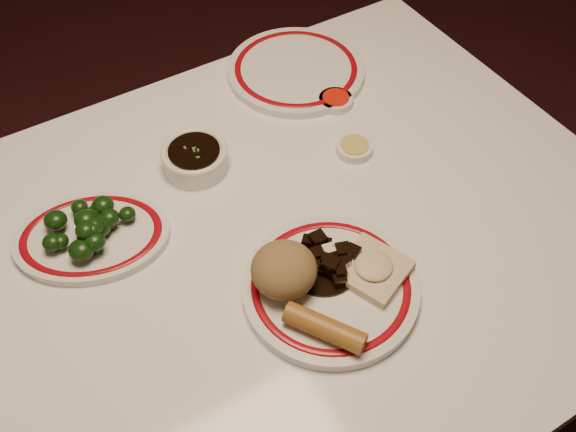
# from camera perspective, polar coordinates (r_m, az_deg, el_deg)

# --- Properties ---
(ground) EXTENTS (7.00, 7.00, 0.00)m
(ground) POSITION_cam_1_polar(r_m,az_deg,el_deg) (1.67, -1.29, -18.06)
(ground) COLOR black
(ground) RESTS_ON ground
(dining_table) EXTENTS (1.20, 0.90, 0.75)m
(dining_table) POSITION_cam_1_polar(r_m,az_deg,el_deg) (1.08, -1.90, -5.25)
(dining_table) COLOR white
(dining_table) RESTS_ON ground
(main_plate) EXTENTS (0.33, 0.33, 0.02)m
(main_plate) POSITION_cam_1_polar(r_m,az_deg,el_deg) (0.95, 3.80, -6.33)
(main_plate) COLOR silver
(main_plate) RESTS_ON dining_table
(rice_mound) EXTENTS (0.10, 0.10, 0.07)m
(rice_mound) POSITION_cam_1_polar(r_m,az_deg,el_deg) (0.91, -0.36, -4.78)
(rice_mound) COLOR olive
(rice_mound) RESTS_ON main_plate
(spring_roll) EXTENTS (0.09, 0.11, 0.03)m
(spring_roll) POSITION_cam_1_polar(r_m,az_deg,el_deg) (0.88, 3.28, -9.89)
(spring_roll) COLOR olive
(spring_roll) RESTS_ON main_plate
(fried_wonton) EXTENTS (0.12, 0.12, 0.03)m
(fried_wonton) POSITION_cam_1_polar(r_m,az_deg,el_deg) (0.95, 7.57, -4.65)
(fried_wonton) COLOR beige
(fried_wonton) RESTS_ON main_plate
(stirfry_heap) EXTENTS (0.11, 0.11, 0.03)m
(stirfry_heap) POSITION_cam_1_polar(r_m,az_deg,el_deg) (0.95, 3.36, -4.01)
(stirfry_heap) COLOR black
(stirfry_heap) RESTS_ON main_plate
(broccoli_plate) EXTENTS (0.29, 0.28, 0.02)m
(broccoli_plate) POSITION_cam_1_polar(r_m,az_deg,el_deg) (1.05, -17.03, -1.77)
(broccoli_plate) COLOR silver
(broccoli_plate) RESTS_ON dining_table
(broccoli_pile) EXTENTS (0.15, 0.12, 0.05)m
(broccoli_pile) POSITION_cam_1_polar(r_m,az_deg,el_deg) (1.02, -17.32, -0.79)
(broccoli_pile) COLOR #23471C
(broccoli_pile) RESTS_ON broccoli_plate
(soy_bowl) EXTENTS (0.11, 0.11, 0.04)m
(soy_bowl) POSITION_cam_1_polar(r_m,az_deg,el_deg) (1.11, -8.25, 5.04)
(soy_bowl) COLOR silver
(soy_bowl) RESTS_ON dining_table
(sweet_sour_dish) EXTENTS (0.06, 0.06, 0.02)m
(sweet_sour_dish) POSITION_cam_1_polar(r_m,az_deg,el_deg) (1.23, 4.25, 10.18)
(sweet_sour_dish) COLOR silver
(sweet_sour_dish) RESTS_ON dining_table
(mustard_dish) EXTENTS (0.06, 0.06, 0.02)m
(mustard_dish) POSITION_cam_1_polar(r_m,az_deg,el_deg) (1.14, 5.90, 6.02)
(mustard_dish) COLOR silver
(mustard_dish) RESTS_ON dining_table
(far_plate) EXTENTS (0.34, 0.34, 0.02)m
(far_plate) POSITION_cam_1_polar(r_m,az_deg,el_deg) (1.29, 0.71, 12.85)
(far_plate) COLOR silver
(far_plate) RESTS_ON dining_table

